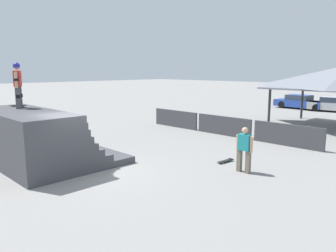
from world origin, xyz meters
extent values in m
plane|color=gray|center=(0.00, 0.00, 0.00)|extent=(160.00, 160.00, 0.00)
cube|color=#424247|center=(-2.40, -0.03, 0.13)|extent=(5.35, 4.17, 0.26)
cube|color=#424247|center=(-2.40, -0.53, 0.39)|extent=(5.35, 3.16, 0.26)
cube|color=#424247|center=(-2.40, -0.71, 0.65)|extent=(5.35, 2.80, 0.26)
cube|color=#424247|center=(-2.40, -0.84, 0.90)|extent=(5.35, 2.55, 0.26)
cube|color=#424247|center=(-2.40, -0.93, 1.16)|extent=(5.35, 2.37, 0.26)
cube|color=#424247|center=(-2.40, -0.99, 1.42)|extent=(5.35, 2.25, 0.26)
cube|color=#424247|center=(-2.40, -1.03, 1.68)|extent=(5.35, 2.16, 0.26)
cube|color=#424247|center=(-2.40, -1.06, 1.94)|extent=(5.35, 2.11, 0.26)
cylinder|color=silver|center=(-2.40, -0.02, 2.03)|extent=(5.24, 0.07, 0.07)
cube|color=#4C4C51|center=(-3.28, -0.88, 2.50)|extent=(0.22, 0.22, 0.86)
cube|color=black|center=(-3.27, -0.86, 2.55)|extent=(0.25, 0.23, 0.13)
cube|color=#4C4C51|center=(-3.61, -0.69, 2.50)|extent=(0.22, 0.22, 0.86)
cube|color=black|center=(-3.59, -0.67, 2.55)|extent=(0.25, 0.23, 0.13)
cube|color=red|center=(-3.45, -0.79, 3.24)|extent=(0.52, 0.44, 0.61)
cylinder|color=tan|center=(-3.19, -0.93, 3.19)|extent=(0.16, 0.16, 0.61)
cylinder|color=black|center=(-3.19, -0.93, 3.20)|extent=(0.24, 0.24, 0.09)
cylinder|color=tan|center=(-3.70, -0.64, 3.19)|extent=(0.16, 0.16, 0.61)
cylinder|color=black|center=(-3.70, -0.64, 3.20)|extent=(0.24, 0.24, 0.09)
sphere|color=tan|center=(-3.45, -0.79, 3.70)|extent=(0.24, 0.24, 0.24)
sphere|color=#232399|center=(-3.45, -0.79, 3.73)|extent=(0.27, 0.27, 0.27)
cylinder|color=silver|center=(-3.82, -0.51, 2.09)|extent=(0.06, 0.05, 0.05)
cylinder|color=silver|center=(-3.76, -0.63, 2.09)|extent=(0.06, 0.05, 0.05)
cylinder|color=silver|center=(-4.25, -0.68, 2.09)|extent=(0.06, 0.05, 0.05)
cylinder|color=silver|center=(-4.20, -0.81, 2.09)|extent=(0.06, 0.05, 0.05)
cube|color=black|center=(-4.01, -0.66, 2.13)|extent=(0.78, 0.47, 0.02)
cube|color=black|center=(-3.68, -0.53, 2.15)|extent=(0.16, 0.22, 0.02)
cube|color=#6B6051|center=(3.73, 4.00, 0.40)|extent=(0.15, 0.15, 0.80)
cube|color=#6B6051|center=(4.08, 4.01, 0.40)|extent=(0.15, 0.15, 0.80)
cube|color=teal|center=(3.91, 4.01, 1.08)|extent=(0.44, 0.22, 0.57)
cylinder|color=tan|center=(3.64, 4.00, 1.04)|extent=(0.11, 0.11, 0.57)
cylinder|color=tan|center=(4.18, 4.01, 1.04)|extent=(0.11, 0.11, 0.57)
sphere|color=tan|center=(3.91, 4.01, 1.51)|extent=(0.22, 0.22, 0.22)
cylinder|color=green|center=(2.68, 4.83, 0.03)|extent=(0.03, 0.05, 0.05)
cylinder|color=green|center=(2.82, 4.82, 0.03)|extent=(0.03, 0.05, 0.05)
cylinder|color=green|center=(2.64, 4.35, 0.03)|extent=(0.03, 0.05, 0.05)
cylinder|color=green|center=(2.78, 4.34, 0.03)|extent=(0.03, 0.05, 0.05)
cube|color=black|center=(2.73, 4.59, 0.06)|extent=(0.26, 0.79, 0.02)
cube|color=black|center=(2.75, 4.95, 0.08)|extent=(0.21, 0.11, 0.02)
cube|color=#3D3D42|center=(-4.20, 8.99, 0.53)|extent=(3.46, 0.12, 1.05)
cube|color=#3D3D42|center=(-0.53, 8.99, 0.53)|extent=(3.46, 0.12, 1.05)
cube|color=#3D3D42|center=(3.15, 8.99, 0.53)|extent=(3.46, 0.12, 1.05)
cylinder|color=#2D2D33|center=(-0.14, 13.32, 1.19)|extent=(0.16, 0.16, 2.38)
cylinder|color=#2D2D33|center=(-0.14, 18.22, 1.19)|extent=(0.16, 0.16, 2.38)
cube|color=navy|center=(-2.81, 24.13, 0.48)|extent=(4.63, 2.12, 0.62)
cube|color=#283342|center=(-2.93, 24.14, 1.02)|extent=(2.21, 1.63, 0.46)
cube|color=navy|center=(-2.93, 24.14, 1.25)|extent=(2.11, 1.58, 0.04)
cylinder|color=black|center=(-1.38, 24.79, 0.32)|extent=(0.66, 0.26, 0.64)
cylinder|color=black|center=(-1.52, 23.23, 0.32)|extent=(0.66, 0.26, 0.64)
cylinder|color=black|center=(-4.11, 25.03, 0.32)|extent=(0.66, 0.26, 0.64)
cylinder|color=black|center=(-4.25, 23.48, 0.32)|extent=(0.66, 0.26, 0.64)
cube|color=#A8AAAF|center=(0.20, 24.04, 0.48)|extent=(4.27, 2.08, 0.62)
cube|color=#283342|center=(0.10, 24.03, 1.02)|extent=(2.05, 1.57, 0.46)
cube|color=#A8AAAF|center=(0.10, 24.03, 1.25)|extent=(1.96, 1.53, 0.04)
cylinder|color=black|center=(-1.13, 24.62, 0.32)|extent=(0.66, 0.27, 0.64)
cylinder|color=black|center=(-0.96, 23.17, 0.32)|extent=(0.66, 0.27, 0.64)
camera|label=1|loc=(9.92, -5.74, 3.59)|focal=35.00mm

